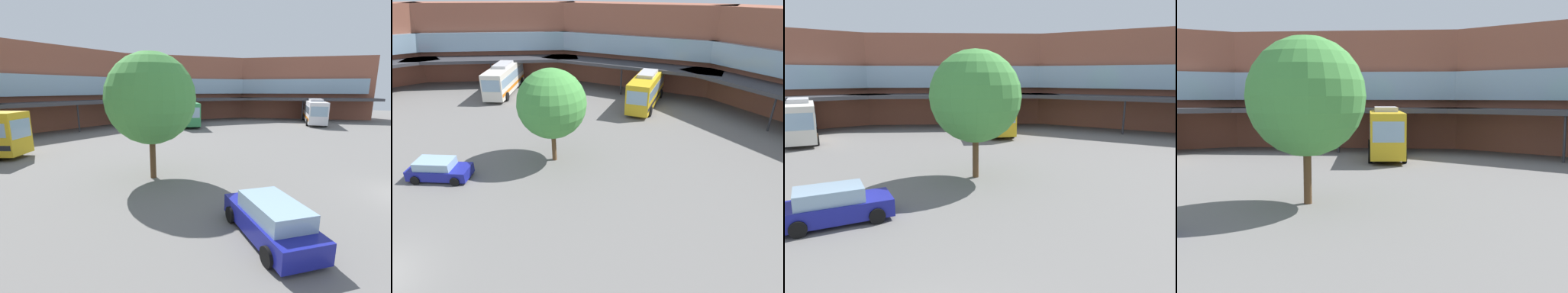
% 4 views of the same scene
% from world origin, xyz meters
% --- Properties ---
extents(station_building, '(88.76, 49.69, 10.82)m').
position_xyz_m(station_building, '(0.00, 24.36, 5.44)').
color(station_building, '#93543F').
rests_on(station_building, ground).
extents(bus_1, '(8.52, 9.86, 3.89)m').
position_xyz_m(bus_1, '(-21.13, 22.45, 1.96)').
color(bus_1, silver).
rests_on(bus_1, ground).
extents(bus_2, '(5.92, 10.38, 3.99)m').
position_xyz_m(bus_2, '(-4.22, 30.54, 2.02)').
color(bus_2, gold).
rests_on(bus_2, ground).
extents(parked_car, '(4.57, 4.15, 1.53)m').
position_xyz_m(parked_car, '(-6.58, 6.45, 0.74)').
color(parked_car, navy).
rests_on(parked_car, ground).
extents(plaza_tree, '(5.32, 5.32, 7.46)m').
position_xyz_m(plaza_tree, '(-2.36, 14.04, 4.80)').
color(plaza_tree, brown).
rests_on(plaza_tree, ground).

